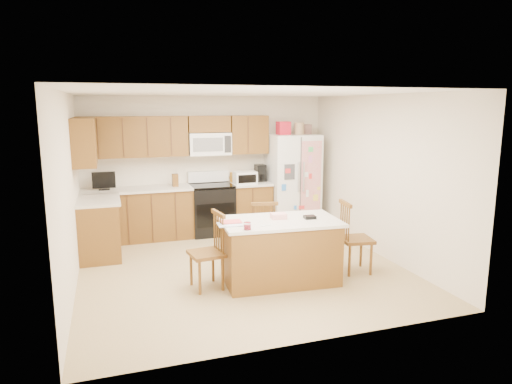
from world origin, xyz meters
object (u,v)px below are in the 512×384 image
object	(u,v)px
windsor_chair_left	(208,253)
windsor_chair_back	(263,233)
refrigerator	(293,181)
stove	(212,208)
windsor_chair_right	(354,239)
island	(280,250)

from	to	relation	value
windsor_chair_left	windsor_chair_back	world-z (taller)	windsor_chair_left
refrigerator	windsor_chair_left	xyz separation A→B (m)	(-2.18, -2.43, -0.45)
stove	windsor_chair_left	world-z (taller)	stove
windsor_chair_left	windsor_chair_right	distance (m)	2.09
stove	refrigerator	distance (m)	1.63
windsor_chair_back	refrigerator	bearing A→B (deg)	55.67
windsor_chair_back	windsor_chair_left	bearing A→B (deg)	-145.12
windsor_chair_left	windsor_chair_back	distance (m)	1.20
stove	windsor_chair_left	bearing A→B (deg)	-103.65
island	windsor_chair_right	bearing A→B (deg)	0.53
stove	windsor_chair_back	distance (m)	1.85
stove	windsor_chair_left	size ratio (longest dim) A/B	1.14
windsor_chair_left	stove	bearing A→B (deg)	76.35
island	windsor_chair_left	size ratio (longest dim) A/B	1.67
refrigerator	stove	bearing A→B (deg)	177.70
island	windsor_chair_left	distance (m)	0.96
stove	island	size ratio (longest dim) A/B	0.68
island	windsor_chair_right	world-z (taller)	windsor_chair_right
stove	windsor_chair_right	bearing A→B (deg)	-60.03
windsor_chair_left	windsor_chair_right	bearing A→B (deg)	-1.86
refrigerator	island	xyz separation A→B (m)	(-1.22, -2.51, -0.49)
windsor_chair_back	windsor_chair_right	distance (m)	1.33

